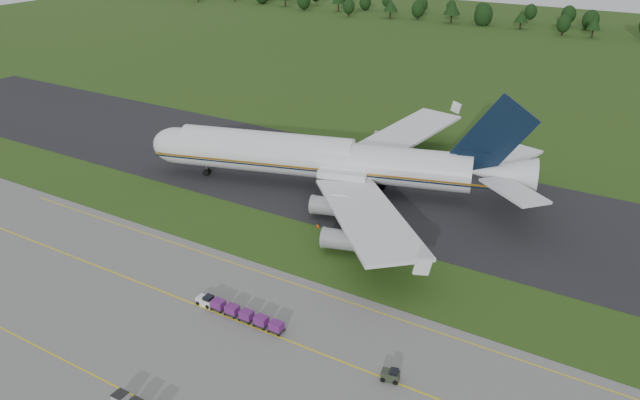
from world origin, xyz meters
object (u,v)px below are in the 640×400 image
Objects in this scene: baggage_train at (238,312)px; edge_markers at (366,240)px; aircraft at (324,158)px; utility_cart at (390,376)px.

edge_markers is (5.55, 28.69, -0.60)m from baggage_train.
aircraft is 24.56m from edge_markers.
utility_cart is at bearing -51.29° from aircraft.
edge_markers is at bearing 122.06° from utility_cart.
edge_markers is at bearing -41.58° from aircraft.
baggage_train is 6.03× the size of utility_cart.
baggage_train reaches higher than utility_cart.
aircraft reaches higher than edge_markers.
aircraft is 5.36× the size of baggage_train.
aircraft reaches higher than baggage_train.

